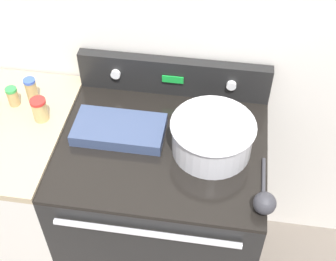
{
  "coord_description": "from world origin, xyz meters",
  "views": [
    {
      "loc": [
        0.21,
        -0.87,
        2.26
      ],
      "look_at": [
        0.02,
        0.35,
        0.99
      ],
      "focal_mm": 50.0,
      "sensor_mm": 36.0,
      "label": 1
    }
  ],
  "objects": [
    {
      "name": "kitchen_wall",
      "position": [
        0.0,
        0.71,
        1.25
      ],
      "size": [
        8.0,
        0.05,
        2.5
      ],
      "color": "silver",
      "rests_on": "ground_plane"
    },
    {
      "name": "stove_range",
      "position": [
        0.0,
        0.34,
        0.46
      ],
      "size": [
        0.81,
        0.71,
        0.93
      ],
      "color": "black",
      "rests_on": "ground_plane"
    },
    {
      "name": "control_panel",
      "position": [
        0.0,
        0.65,
        1.01
      ],
      "size": [
        0.81,
        0.07,
        0.17
      ],
      "color": "black",
      "rests_on": "stove_range"
    },
    {
      "name": "side_counter",
      "position": [
        -0.67,
        0.34,
        0.47
      ],
      "size": [
        0.54,
        0.68,
        0.94
      ],
      "color": "silver",
      "rests_on": "ground_plane"
    },
    {
      "name": "mixing_bowl",
      "position": [
        0.19,
        0.34,
        1.01
      ],
      "size": [
        0.32,
        0.32,
        0.14
      ],
      "color": "silver",
      "rests_on": "stove_range"
    },
    {
      "name": "casserole_dish",
      "position": [
        -0.18,
        0.37,
        0.96
      ],
      "size": [
        0.36,
        0.19,
        0.05
      ],
      "color": "#38476B",
      "rests_on": "stove_range"
    },
    {
      "name": "ladle",
      "position": [
        0.39,
        0.09,
        0.97
      ],
      "size": [
        0.08,
        0.27,
        0.08
      ],
      "color": "#333338",
      "rests_on": "stove_range"
    },
    {
      "name": "spice_jar_red_cap",
      "position": [
        -0.5,
        0.39,
        0.99
      ],
      "size": [
        0.06,
        0.06,
        0.1
      ],
      "color": "tan",
      "rests_on": "side_counter"
    },
    {
      "name": "spice_jar_blue_cap",
      "position": [
        -0.57,
        0.5,
        1.0
      ],
      "size": [
        0.05,
        0.05,
        0.11
      ],
      "color": "tan",
      "rests_on": "side_counter"
    },
    {
      "name": "spice_jar_green_cap",
      "position": [
        -0.64,
        0.46,
        0.98
      ],
      "size": [
        0.05,
        0.05,
        0.08
      ],
      "color": "tan",
      "rests_on": "side_counter"
    }
  ]
}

